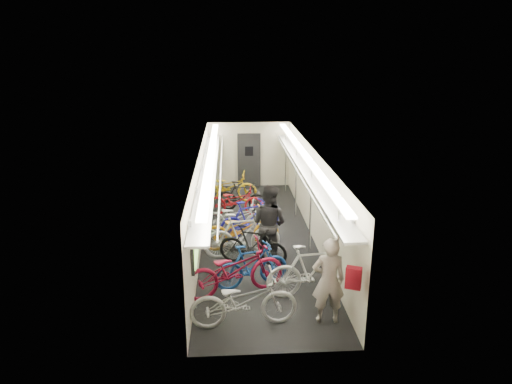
{
  "coord_description": "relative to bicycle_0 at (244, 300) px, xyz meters",
  "views": [
    {
      "loc": [
        -0.75,
        -11.51,
        4.92
      ],
      "look_at": [
        -0.01,
        0.51,
        1.15
      ],
      "focal_mm": 32.0,
      "sensor_mm": 36.0,
      "label": 1
    }
  ],
  "objects": [
    {
      "name": "passenger_near",
      "position": [
        1.57,
        0.06,
        0.32
      ],
      "size": [
        0.63,
        0.43,
        1.69
      ],
      "primitive_type": "imported",
      "rotation": [
        0.0,
        0.0,
        3.1
      ],
      "color": "gray",
      "rests_on": "ground"
    },
    {
      "name": "bicycle_3",
      "position": [
        0.3,
        2.53,
        -0.02
      ],
      "size": [
        1.72,
        0.96,
        1.0
      ],
      "primitive_type": "imported",
      "rotation": [
        0.0,
        0.0,
        1.26
      ],
      "color": "black",
      "rests_on": "ground"
    },
    {
      "name": "bicycle_2",
      "position": [
        -0.15,
        1.15,
        0.04
      ],
      "size": [
        2.28,
        1.36,
        1.13
      ],
      "primitive_type": "imported",
      "rotation": [
        0.0,
        0.0,
        1.87
      ],
      "color": "maroon",
      "rests_on": "ground"
    },
    {
      "name": "bicycle_11",
      "position": [
        1.45,
        1.0,
        0.06
      ],
      "size": [
        1.99,
        0.78,
        1.16
      ],
      "primitive_type": "imported",
      "rotation": [
        0.0,
        0.0,
        1.69
      ],
      "color": "#BEBDC0",
      "rests_on": "ground"
    },
    {
      "name": "bicycle_1",
      "position": [
        0.22,
        1.46,
        -0.03
      ],
      "size": [
        1.72,
        0.94,
        0.99
      ],
      "primitive_type": "imported",
      "rotation": [
        0.0,
        0.0,
        1.87
      ],
      "color": "navy",
      "rests_on": "ground"
    },
    {
      "name": "bicycle_8",
      "position": [
        -0.05,
        5.95,
        -0.06
      ],
      "size": [
        1.82,
        0.77,
        0.93
      ],
      "primitive_type": "imported",
      "rotation": [
        0.0,
        0.0,
        1.48
      ],
      "color": "maroon",
      "rests_on": "ground"
    },
    {
      "name": "bicycle_4",
      "position": [
        0.05,
        3.49,
        0.01
      ],
      "size": [
        2.11,
        1.06,
        1.06
      ],
      "primitive_type": "imported",
      "rotation": [
        0.0,
        0.0,
        1.76
      ],
      "color": "orange",
      "rests_on": "ground"
    },
    {
      "name": "bicycle_5",
      "position": [
        0.07,
        2.97,
        0.05
      ],
      "size": [
        1.98,
        0.85,
        1.15
      ],
      "primitive_type": "imported",
      "rotation": [
        0.0,
        0.0,
        1.74
      ],
      "color": "silver",
      "rests_on": "ground"
    },
    {
      "name": "bicycle_6",
      "position": [
        -0.07,
        4.5,
        -0.05
      ],
      "size": [
        1.87,
        0.91,
        0.94
      ],
      "primitive_type": "imported",
      "rotation": [
        0.0,
        0.0,
        1.41
      ],
      "color": "#BCBCC1",
      "rests_on": "ground"
    },
    {
      "name": "bicycle_7",
      "position": [
        0.31,
        4.13,
        0.02
      ],
      "size": [
        1.86,
        1.16,
        1.08
      ],
      "primitive_type": "imported",
      "rotation": [
        0.0,
        0.0,
        1.97
      ],
      "color": "navy",
      "rests_on": "ground"
    },
    {
      "name": "bicycle_0",
      "position": [
        0.0,
        0.0,
        0.0
      ],
      "size": [
        2.04,
        0.86,
        1.05
      ],
      "primitive_type": "imported",
      "rotation": [
        0.0,
        0.0,
        1.65
      ],
      "color": "#A4A4A8",
      "rests_on": "ground"
    },
    {
      "name": "train_car_shell",
      "position": [
        0.16,
        4.85,
        1.13
      ],
      "size": [
        10.0,
        10.0,
        10.0
      ],
      "color": "black",
      "rests_on": "ground"
    },
    {
      "name": "backpack",
      "position": [
        1.82,
        -0.67,
        0.76
      ],
      "size": [
        0.29,
        0.23,
        0.38
      ],
      "primitive_type": "cube",
      "rotation": [
        0.0,
        0.0,
        -0.4
      ],
      "color": "maroon",
      "rests_on": "passenger_near"
    },
    {
      "name": "bicycle_9",
      "position": [
        0.19,
        6.28,
        -0.03
      ],
      "size": [
        1.69,
        0.96,
        0.98
      ],
      "primitive_type": "imported",
      "rotation": [
        0.0,
        0.0,
        1.24
      ],
      "color": "black",
      "rests_on": "ground"
    },
    {
      "name": "bicycle_10",
      "position": [
        -0.26,
        7.33,
        -0.01
      ],
      "size": [
        2.01,
        0.91,
        1.02
      ],
      "primitive_type": "imported",
      "rotation": [
        0.0,
        0.0,
        1.45
      ],
      "color": "gold",
      "rests_on": "ground"
    },
    {
      "name": "passenger_mid",
      "position": [
        0.7,
        2.73,
        0.43
      ],
      "size": [
        1.17,
        1.13,
        1.91
      ],
      "primitive_type": "imported",
      "rotation": [
        0.0,
        0.0,
        2.52
      ],
      "color": "black",
      "rests_on": "ground"
    }
  ]
}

